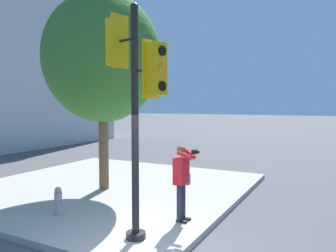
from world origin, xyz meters
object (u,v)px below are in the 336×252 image
Objects in this scene: traffic_signal_pole at (135,88)px; fire_hydrant at (58,201)px; street_tree at (103,58)px; person_photographer at (182,176)px.

traffic_signal_pole is 3.44m from fire_hydrant.
street_tree is at bearing 13.55° from fire_hydrant.
traffic_signal_pole reaches higher than person_photographer.
person_photographer is 4.59m from street_tree.
person_photographer is (1.27, -0.37, -1.87)m from traffic_signal_pole.
fire_hydrant is at bearing 83.13° from traffic_signal_pole.
street_tree reaches higher than traffic_signal_pole.
traffic_signal_pole is 0.75× the size of street_tree.
traffic_signal_pole is at bearing 163.76° from person_photographer.
street_tree reaches higher than fire_hydrant.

